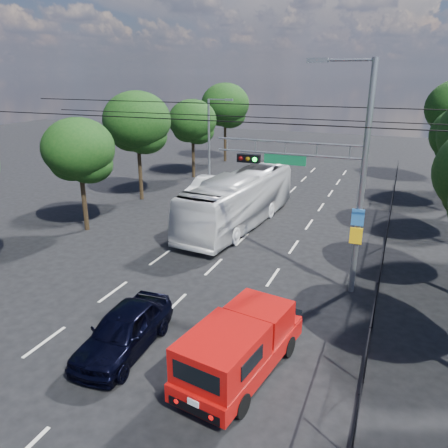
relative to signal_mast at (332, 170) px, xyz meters
The scene contains 14 objects.
ground 10.92m from the signal_mast, 123.48° to the right, with size 120.00×120.00×0.00m, color black.
lane_markings 9.56m from the signal_mast, 131.33° to the left, with size 6.12×38.00×0.01m.
signal_mast is the anchor object (origin of this frame).
streetlight_left 18.24m from the signal_mast, 129.66° to the left, with size 2.09×0.22×7.08m.
utility_wires 5.71m from the signal_mast, behind, with size 22.00×5.04×0.74m.
fence_right 6.37m from the signal_mast, 61.03° to the left, with size 0.06×34.03×2.00m.
tree_left_b 14.62m from the signal_mast, behind, with size 4.08×4.08×6.63m.
tree_left_c 17.57m from the signal_mast, 149.06° to the left, with size 4.80×4.80×7.80m.
tree_left_d 22.48m from the signal_mast, 130.73° to the left, with size 4.20×4.20×6.83m.
tree_left_e 29.12m from the signal_mast, 120.71° to the left, with size 4.92×4.92×7.99m.
red_pickup 8.28m from the signal_mast, 100.65° to the right, with size 2.75×5.58×1.99m.
navy_hatchback 10.11m from the signal_mast, 126.40° to the right, with size 1.81×4.50×1.53m, color black.
white_bus 9.63m from the signal_mast, 135.24° to the left, with size 2.68×11.47×3.19m, color silver.
white_van 16.21m from the signal_mast, 133.81° to the left, with size 1.65×4.72×1.55m, color white.
Camera 1 is at (7.83, -9.74, 8.97)m, focal length 35.00 mm.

